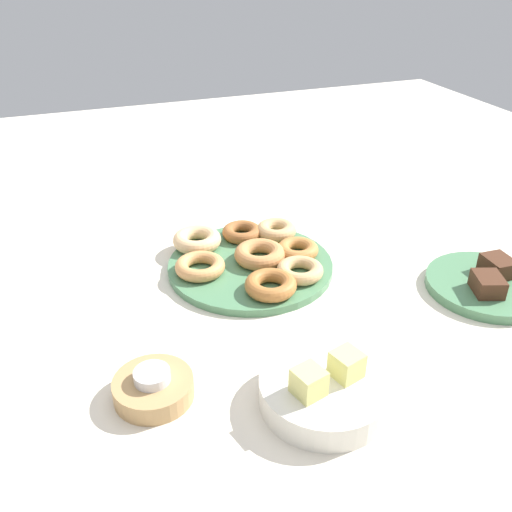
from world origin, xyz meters
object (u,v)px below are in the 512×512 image
cake_plate (487,285)px  donut_2 (242,232)px  tealight (152,376)px  donut_7 (197,240)px  donut_4 (298,250)px  donut_6 (276,230)px  melon_chunk_right (309,382)px  donut_plate (250,266)px  candle_holder (154,388)px  donut_3 (268,285)px  brownie_near (498,266)px  donut_5 (300,270)px  donut_0 (200,266)px  brownie_far (488,284)px  fruit_bowl (324,391)px  melon_chunk_left (347,364)px  donut_1 (260,254)px

cake_plate → donut_2: bearing=-41.4°
tealight → donut_7: bearing=-113.7°
donut_4 → donut_6: 0.08m
donut_2 → tealight: tealight is taller
donut_7 → melon_chunk_right: melon_chunk_right is taller
donut_plate → candle_holder: bearing=48.7°
donut_3 → cake_plate: donut_3 is taller
donut_2 → brownie_near: brownie_near is taller
donut_5 → donut_7: 0.22m
cake_plate → brownie_near: bearing=-153.4°
donut_3 → candle_holder: size_ratio=0.82×
donut_3 → candle_holder: bearing=35.5°
donut_plate → donut_5: donut_5 is taller
donut_0 → donut_4: 0.19m
donut_4 → brownie_near: brownie_near is taller
donut_plate → donut_0: bearing=-0.8°
candle_holder → donut_3: bearing=-144.5°
donut_3 → brownie_far: (-0.34, 0.13, 0.01)m
cake_plate → donut_5: bearing=-24.1°
fruit_bowl → melon_chunk_left: 0.05m
melon_chunk_left → donut_3: bearing=-87.6°
donut_1 → brownie_near: (-0.37, 0.19, 0.00)m
donut_1 → donut_4: donut_1 is taller
donut_plate → cake_plate: 0.42m
donut_2 → candle_holder: size_ratio=0.73×
donut_1 → candle_holder: donut_1 is taller
donut_3 → candle_holder: (0.23, 0.16, -0.01)m
donut_0 → brownie_far: size_ratio=1.63×
donut_7 → melon_chunk_left: melon_chunk_left is taller
donut_3 → donut_7: donut_7 is taller
brownie_far → candle_holder: brownie_far is taller
brownie_near → fruit_bowl: size_ratio=0.32×
donut_4 → donut_5: (0.03, 0.07, -0.00)m
donut_4 → tealight: size_ratio=1.61×
donut_5 → melon_chunk_right: melon_chunk_right is taller
brownie_near → brownie_far: bearing=36.0°
cake_plate → melon_chunk_right: (0.42, 0.16, 0.05)m
donut_3 → candle_holder: donut_3 is taller
donut_6 → tealight: size_ratio=1.64×
donut_6 → fruit_bowl: (0.11, 0.43, -0.01)m
donut_7 → fruit_bowl: size_ratio=0.54×
donut_plate → donut_1: 0.03m
donut_0 → brownie_near: (-0.49, 0.19, 0.01)m
donut_7 → melon_chunk_left: size_ratio=2.57×
donut_plate → brownie_far: bearing=145.4°
tealight → donut_4: bearing=-141.5°
brownie_far → donut_7: bearing=-38.4°
donut_plate → donut_0: (0.09, -0.00, 0.02)m
donut_5 → cake_plate: size_ratio=0.40×
donut_1 → brownie_far: size_ratio=1.71×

